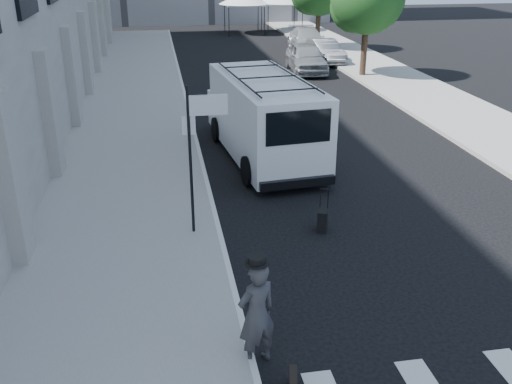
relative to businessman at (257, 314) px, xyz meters
name	(u,v)px	position (x,y,z in m)	size (l,w,h in m)	color
ground	(339,301)	(1.90, 1.48, -0.95)	(120.00, 120.00, 0.00)	black
sidewalk_left	(135,104)	(-2.35, 17.48, -0.87)	(4.50, 48.00, 0.15)	gray
sidewalk_right	(387,75)	(10.90, 21.48, -0.87)	(4.00, 56.00, 0.15)	gray
sign_pole	(200,129)	(-0.46, 4.68, 1.71)	(1.03, 0.07, 3.50)	black
businessman	(257,314)	(0.00, 0.00, 0.00)	(0.69, 0.45, 1.89)	#363639
briefcase	(293,383)	(0.44, -0.78, -0.78)	(0.12, 0.44, 0.34)	black
suitcase	(323,220)	(2.41, 4.47, -0.67)	(0.35, 0.43, 1.04)	black
cargo_van	(263,117)	(1.97, 10.06, 0.40)	(3.02, 7.19, 2.61)	white
parked_car_a	(306,58)	(6.90, 23.42, -0.15)	(1.87, 4.65, 1.58)	gray
parked_car_b	(325,51)	(8.70, 25.98, -0.27)	(1.43, 4.11, 1.35)	slate
parked_car_c	(307,40)	(8.70, 30.09, -0.20)	(2.08, 5.11, 1.48)	#B4B8BD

